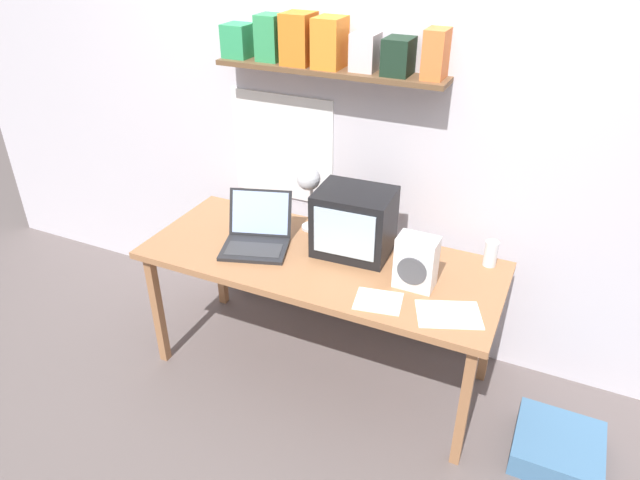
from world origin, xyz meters
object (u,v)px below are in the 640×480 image
Objects in this scene: space_heater at (416,262)px; floor_cushion at (558,448)px; loose_paper_near_laptop at (449,314)px; juice_glass at (491,255)px; laptop at (257,233)px; corner_desk at (320,267)px; crt_monitor at (354,222)px; loose_paper_near_monitor at (378,301)px; desk_lamp at (309,184)px.

space_heater reaches higher than floor_cushion.
floor_cushion is (0.56, 0.11, -0.66)m from loose_paper_near_laptop.
loose_paper_near_laptop is (-0.08, -0.47, -0.06)m from juice_glass.
laptop is at bearing -165.14° from juice_glass.
crt_monitor reaches higher than corner_desk.
crt_monitor is 0.67m from loose_paper_near_laptop.
space_heater is at bearing -27.55° from crt_monitor.
laptop reaches higher than loose_paper_near_monitor.
laptop is at bearing 179.11° from space_heater.
corner_desk is 4.60× the size of floor_cushion.
laptop is at bearing -166.13° from crt_monitor.
loose_paper_near_laptop is at bearing -32.34° from crt_monitor.
corner_desk is at bearing 164.78° from loose_paper_near_laptop.
crt_monitor is 0.92× the size of laptop.
crt_monitor is 0.31m from desk_lamp.
laptop is 1.75m from floor_cushion.
juice_glass is at bearing -9.09° from desk_lamp.
laptop reaches higher than loose_paper_near_laptop.
space_heater is (-0.28, -0.32, 0.07)m from juice_glass.
floor_cushion is at bearing 9.35° from loose_paper_near_monitor.
crt_monitor is at bearing -27.52° from desk_lamp.
laptop is 0.84m from space_heater.
corner_desk is at bearing -159.72° from juice_glass.
space_heater is at bearing -19.66° from laptop.
floor_cushion is (0.86, 0.14, -0.66)m from loose_paper_near_monitor.
desk_lamp reaches higher than laptop.
corner_desk is at bearing -136.42° from crt_monitor.
space_heater reaches higher than loose_paper_near_monitor.
loose_paper_near_laptop is 0.83× the size of floor_cushion.
loose_paper_near_monitor is (-0.11, -0.19, -0.12)m from space_heater.
crt_monitor is (0.12, 0.13, 0.22)m from corner_desk.
desk_lamp is 2.98× the size of juice_glass.
floor_cushion is at bearing -25.90° from desk_lamp.
laptop is at bearing -177.99° from corner_desk.
space_heater is at bearing 176.62° from floor_cushion.
crt_monitor is at bearing -166.62° from juice_glass.
loose_paper_near_monitor is at bearing -52.58° from desk_lamp.
space_heater is 0.28m from loose_paper_near_laptop.
loose_paper_near_monitor is 1.10m from floor_cushion.
loose_paper_near_monitor is (0.39, -0.22, 0.06)m from corner_desk.
laptop is 1.29× the size of loose_paper_near_laptop.
crt_monitor is 1.65× the size of loose_paper_near_monitor.
space_heater reaches higher than laptop.
loose_paper_near_monitor is (0.26, -0.35, -0.16)m from crt_monitor.
desk_lamp is (0.20, 0.21, 0.23)m from laptop.
loose_paper_near_monitor is at bearing -173.18° from loose_paper_near_laptop.
space_heater is 1.09m from floor_cushion.
corner_desk is 5.54× the size of loose_paper_near_laptop.
floor_cushion is at bearing -3.77° from corner_desk.
desk_lamp is 1.71m from floor_cushion.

